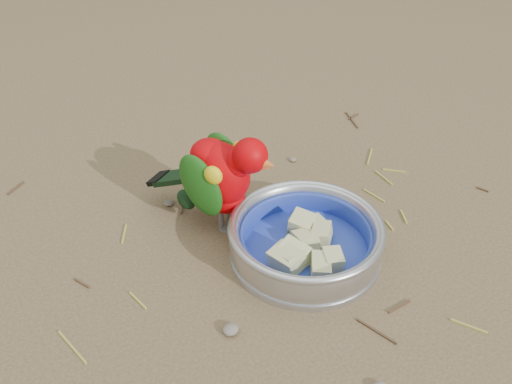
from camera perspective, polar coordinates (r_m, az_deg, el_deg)
ground at (r=0.86m, az=5.54°, el=-7.77°), size 60.00×60.00×0.00m
food_bowl at (r=0.88m, az=4.90°, el=-5.96°), size 0.23×0.23×0.02m
bowl_wall at (r=0.86m, az=5.00°, el=-4.48°), size 0.23×0.23×0.04m
fruit_wedges at (r=0.86m, az=4.98°, el=-4.83°), size 0.14×0.14×0.03m
lory_parrot at (r=0.89m, az=-3.48°, el=1.02°), size 0.19×0.23×0.17m
ground_debris at (r=0.92m, az=3.46°, el=-3.72°), size 0.90×0.80×0.01m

